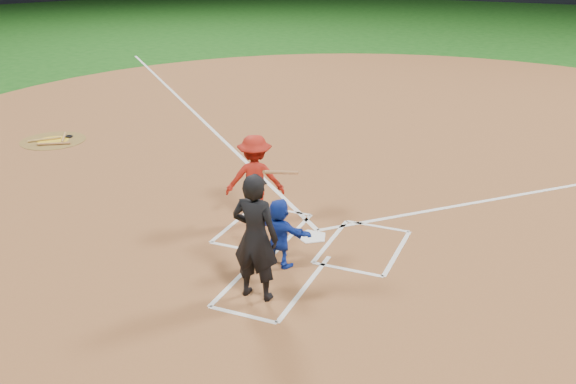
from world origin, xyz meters
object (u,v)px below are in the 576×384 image
at_px(catcher, 279,233).
at_px(home_plate, 312,237).
at_px(umpire, 255,237).
at_px(on_deck_circle, 53,141).
at_px(batter_at_plate, 255,179).

bearing_deg(catcher, home_plate, -85.01).
bearing_deg(umpire, on_deck_circle, -30.67).
bearing_deg(home_plate, catcher, 84.34).
height_order(catcher, batter_at_plate, batter_at_plate).
bearing_deg(on_deck_circle, umpire, -30.80).
relative_size(on_deck_circle, batter_at_plate, 0.99).
distance_m(catcher, umpire, 1.12).
xyz_separation_m(umpire, batter_at_plate, (-1.20, 2.48, -0.13)).
height_order(umpire, batter_at_plate, umpire).
distance_m(home_plate, catcher, 1.33).
distance_m(umpire, batter_at_plate, 2.75).
distance_m(on_deck_circle, catcher, 9.30).
xyz_separation_m(home_plate, batter_at_plate, (-1.24, 0.23, 0.85)).
height_order(catcher, umpire, umpire).
bearing_deg(umpire, catcher, -85.66).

